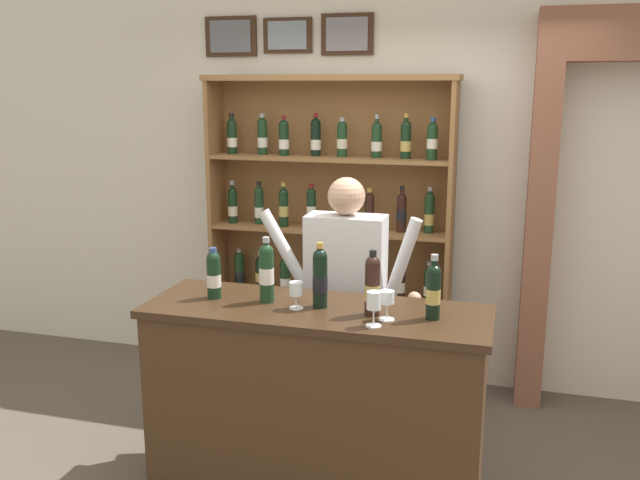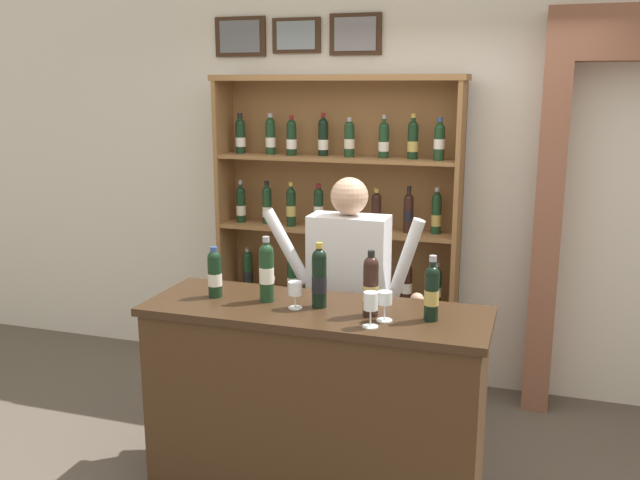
% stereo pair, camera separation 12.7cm
% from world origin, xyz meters
% --- Properties ---
extents(back_wall, '(12.00, 0.19, 3.10)m').
position_xyz_m(back_wall, '(-0.00, 1.71, 1.55)').
color(back_wall, silver).
rests_on(back_wall, ground).
extents(wine_shelf, '(1.74, 0.32, 2.18)m').
position_xyz_m(wine_shelf, '(-0.47, 1.44, 1.13)').
color(wine_shelf, olive).
rests_on(wine_shelf, ground).
extents(tasting_counter, '(1.73, 0.60, 1.03)m').
position_xyz_m(tasting_counter, '(-0.16, -0.00, 0.52)').
color(tasting_counter, '#422B19').
rests_on(tasting_counter, ground).
extents(shopkeeper, '(0.98, 0.22, 1.61)m').
position_xyz_m(shopkeeper, '(-0.16, 0.59, 1.00)').
color(shopkeeper, '#2D3347').
rests_on(shopkeeper, ground).
extents(tasting_bottle_riserva, '(0.07, 0.07, 0.27)m').
position_xyz_m(tasting_bottle_riserva, '(-0.72, 0.01, 1.16)').
color(tasting_bottle_riserva, black).
rests_on(tasting_bottle_riserva, tasting_counter).
extents(tasting_bottle_bianco, '(0.08, 0.08, 0.34)m').
position_xyz_m(tasting_bottle_bianco, '(-0.43, 0.02, 1.19)').
color(tasting_bottle_bianco, '#19381E').
rests_on(tasting_bottle_bianco, tasting_counter).
extents(tasting_bottle_brunello, '(0.08, 0.08, 0.33)m').
position_xyz_m(tasting_bottle_brunello, '(-0.15, 0.02, 1.19)').
color(tasting_bottle_brunello, black).
rests_on(tasting_bottle_brunello, tasting_counter).
extents(tasting_bottle_super_tuscan, '(0.08, 0.08, 0.32)m').
position_xyz_m(tasting_bottle_super_tuscan, '(0.13, -0.03, 1.18)').
color(tasting_bottle_super_tuscan, black).
rests_on(tasting_bottle_super_tuscan, tasting_counter).
extents(tasting_bottle_grappa, '(0.07, 0.07, 0.31)m').
position_xyz_m(tasting_bottle_grappa, '(0.42, -0.01, 1.17)').
color(tasting_bottle_grappa, black).
rests_on(tasting_bottle_grappa, tasting_counter).
extents(wine_glass_spare, '(0.07, 0.07, 0.14)m').
position_xyz_m(wine_glass_spare, '(-0.25, -0.04, 1.12)').
color(wine_glass_spare, silver).
rests_on(wine_glass_spare, tasting_counter).
extents(wine_glass_center, '(0.08, 0.08, 0.14)m').
position_xyz_m(wine_glass_center, '(0.21, -0.09, 1.13)').
color(wine_glass_center, silver).
rests_on(wine_glass_center, tasting_counter).
extents(wine_glass_right, '(0.07, 0.07, 0.17)m').
position_xyz_m(wine_glass_right, '(0.17, -0.19, 1.14)').
color(wine_glass_right, silver).
rests_on(wine_glass_right, tasting_counter).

